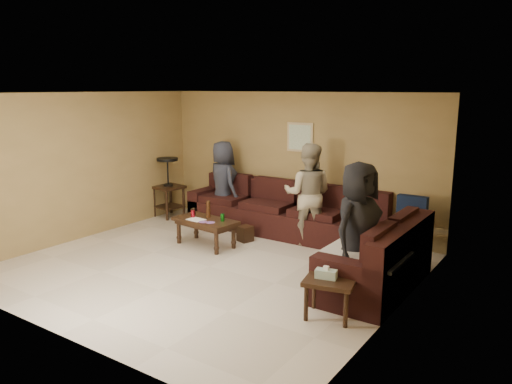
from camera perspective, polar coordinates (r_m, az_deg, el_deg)
room at (r=7.03m, az=-5.60°, el=4.34°), size 5.60×5.50×2.50m
sectional_sofa at (r=8.10m, az=5.98°, el=-4.33°), size 4.65×2.90×0.97m
coffee_table at (r=8.26m, az=-5.80°, el=-3.56°), size 1.14×0.66×0.73m
end_table_left at (r=10.18m, az=-9.99°, el=0.66°), size 0.60×0.60×1.20m
side_table_right at (r=5.78m, az=8.37°, el=-10.38°), size 0.65×0.57×0.61m
waste_bin at (r=8.53m, az=-1.25°, el=-4.77°), size 0.27×0.27×0.26m
wall_art at (r=9.01m, az=5.06°, el=6.25°), size 0.52×0.04×0.52m
person_left at (r=9.53m, az=-3.79°, el=1.07°), size 0.92×0.78×1.59m
person_middle at (r=8.30m, az=5.96°, el=-0.24°), size 1.00×0.90×1.69m
person_right at (r=6.34m, az=11.53°, el=-4.18°), size 0.69×0.92×1.70m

